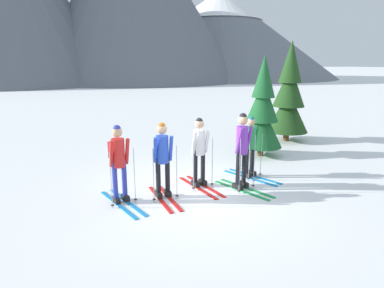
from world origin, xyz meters
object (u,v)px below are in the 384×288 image
(skier_in_green, at_px, (250,144))
(pine_tree_mid, at_px, (289,96))
(skier_in_red, at_px, (118,160))
(pine_tree_near, at_px, (262,111))
(skier_in_white, at_px, (199,150))
(skier_in_purple, at_px, (242,147))
(skier_in_blue, at_px, (162,156))

(skier_in_green, xyz_separation_m, pine_tree_mid, (3.51, 3.31, 0.83))
(skier_in_red, height_order, pine_tree_near, pine_tree_near)
(skier_in_red, height_order, skier_in_white, skier_in_red)
(skier_in_purple, height_order, pine_tree_near, pine_tree_near)
(skier_in_blue, xyz_separation_m, skier_in_purple, (1.93, -0.13, 0.06))
(skier_in_red, relative_size, pine_tree_mid, 0.47)
(skier_in_purple, bearing_deg, skier_in_red, 176.59)
(skier_in_white, relative_size, pine_tree_mid, 0.45)
(skier_in_red, distance_m, skier_in_green, 3.55)
(skier_in_red, height_order, skier_in_blue, skier_in_blue)
(skier_in_green, bearing_deg, skier_in_white, -171.55)
(skier_in_red, bearing_deg, pine_tree_mid, 28.85)
(skier_in_purple, bearing_deg, skier_in_white, 151.21)
(skier_in_red, distance_m, skier_in_purple, 2.90)
(skier_in_white, bearing_deg, skier_in_red, -170.77)
(skier_in_blue, xyz_separation_m, pine_tree_near, (3.95, 2.34, 0.51))
(skier_in_green, height_order, pine_tree_mid, pine_tree_mid)
(skier_in_blue, distance_m, skier_in_white, 1.09)
(skier_in_blue, relative_size, skier_in_purple, 0.93)
(skier_in_blue, xyz_separation_m, pine_tree_mid, (6.05, 3.90, 0.77))
(pine_tree_near, bearing_deg, pine_tree_mid, 36.68)
(pine_tree_mid, bearing_deg, skier_in_green, -136.61)
(skier_in_red, height_order, skier_in_green, skier_in_red)
(skier_in_red, bearing_deg, skier_in_white, 9.23)
(skier_in_green, bearing_deg, pine_tree_near, 51.20)
(skier_in_green, bearing_deg, skier_in_purple, -130.44)
(skier_in_red, xyz_separation_m, pine_tree_mid, (7.01, 3.86, 0.77))
(skier_in_green, height_order, pine_tree_near, pine_tree_near)
(skier_in_green, xyz_separation_m, pine_tree_near, (1.41, 1.75, 0.57))
(skier_in_red, bearing_deg, pine_tree_near, 25.08)
(pine_tree_near, bearing_deg, skier_in_purple, -129.28)
(skier_in_white, bearing_deg, pine_tree_near, 34.06)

